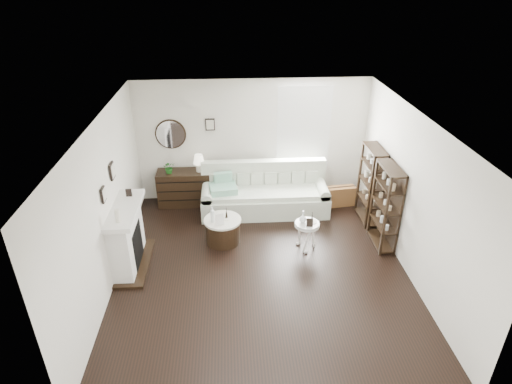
{
  "coord_description": "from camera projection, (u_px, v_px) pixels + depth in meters",
  "views": [
    {
      "loc": [
        -0.5,
        -6.0,
        4.71
      ],
      "look_at": [
        -0.05,
        0.8,
        1.11
      ],
      "focal_mm": 30.0,
      "sensor_mm": 36.0,
      "label": 1
    }
  ],
  "objects": [
    {
      "name": "potted_plant",
      "position": [
        169.0,
        167.0,
        9.13
      ],
      "size": [
        0.29,
        0.27,
        0.27
      ],
      "primitive_type": "imported",
      "rotation": [
        0.0,
        0.0,
        0.28
      ],
      "color": "#1A5518",
      "rests_on": "dresser"
    },
    {
      "name": "fireplace",
      "position": [
        128.0,
        239.0,
        7.4
      ],
      "size": [
        0.5,
        1.4,
        1.84
      ],
      "color": "white",
      "rests_on": "ground"
    },
    {
      "name": "sofa",
      "position": [
        264.0,
        195.0,
        9.21
      ],
      "size": [
        2.68,
        0.93,
        1.04
      ],
      "color": "beige",
      "rests_on": "ground"
    },
    {
      "name": "suitcase",
      "position": [
        340.0,
        196.0,
        9.44
      ],
      "size": [
        0.69,
        0.3,
        0.45
      ],
      "primitive_type": "cube",
      "rotation": [
        0.0,
        0.0,
        0.12
      ],
      "color": "brown",
      "rests_on": "ground"
    },
    {
      "name": "shelf_unit_near",
      "position": [
        386.0,
        207.0,
        7.86
      ],
      "size": [
        0.3,
        0.8,
        1.6
      ],
      "color": "black",
      "rests_on": "ground"
    },
    {
      "name": "eiffel_drum",
      "position": [
        226.0,
        213.0,
        8.05
      ],
      "size": [
        0.13,
        0.13,
        0.2
      ],
      "primitive_type": null,
      "rotation": [
        0.0,
        0.0,
        -0.16
      ],
      "color": "black",
      "rests_on": "drum_table"
    },
    {
      "name": "dresser",
      "position": [
        185.0,
        188.0,
        9.43
      ],
      "size": [
        1.17,
        0.5,
        0.78
      ],
      "color": "black",
      "rests_on": "ground"
    },
    {
      "name": "drum_table",
      "position": [
        223.0,
        230.0,
        8.17
      ],
      "size": [
        0.71,
        0.71,
        0.49
      ],
      "rotation": [
        0.0,
        0.0,
        -0.02
      ],
      "color": "black",
      "rests_on": "ground"
    },
    {
      "name": "bottle_drum",
      "position": [
        212.0,
        215.0,
        7.9
      ],
      "size": [
        0.07,
        0.07,
        0.31
      ],
      "primitive_type": "cylinder",
      "color": "silver",
      "rests_on": "drum_table"
    },
    {
      "name": "room",
      "position": [
        286.0,
        130.0,
        9.2
      ],
      "size": [
        5.5,
        5.5,
        5.5
      ],
      "color": "black",
      "rests_on": "ground"
    },
    {
      "name": "card_frame_drum",
      "position": [
        219.0,
        219.0,
        7.84
      ],
      "size": [
        0.17,
        0.1,
        0.21
      ],
      "primitive_type": "cube",
      "rotation": [
        -0.21,
        0.0,
        0.29
      ],
      "color": "white",
      "rests_on": "drum_table"
    },
    {
      "name": "shelf_unit_far",
      "position": [
        371.0,
        185.0,
        8.65
      ],
      "size": [
        0.3,
        0.8,
        1.6
      ],
      "color": "black",
      "rests_on": "ground"
    },
    {
      "name": "flask_ped",
      "position": [
        303.0,
        217.0,
        7.79
      ],
      "size": [
        0.13,
        0.13,
        0.25
      ],
      "primitive_type": null,
      "color": "silver",
      "rests_on": "pedestal_table"
    },
    {
      "name": "eiffel_ped",
      "position": [
        312.0,
        218.0,
        7.82
      ],
      "size": [
        0.12,
        0.12,
        0.18
      ],
      "primitive_type": null,
      "rotation": [
        0.0,
        0.0,
        -0.14
      ],
      "color": "black",
      "rests_on": "pedestal_table"
    },
    {
      "name": "pedestal_table",
      "position": [
        307.0,
        225.0,
        7.85
      ],
      "size": [
        0.46,
        0.46,
        0.55
      ],
      "rotation": [
        0.0,
        0.0,
        -0.11
      ],
      "color": "silver",
      "rests_on": "ground"
    },
    {
      "name": "table_lamp",
      "position": [
        199.0,
        163.0,
        9.18
      ],
      "size": [
        0.32,
        0.32,
        0.39
      ],
      "primitive_type": null,
      "rotation": [
        0.0,
        0.0,
        0.43
      ],
      "color": "white",
      "rests_on": "dresser"
    },
    {
      "name": "card_frame_ped",
      "position": [
        310.0,
        223.0,
        7.69
      ],
      "size": [
        0.12,
        0.06,
        0.16
      ],
      "primitive_type": "cube",
      "rotation": [
        -0.21,
        0.0,
        -0.11
      ],
      "color": "black",
      "rests_on": "pedestal_table"
    },
    {
      "name": "quilt",
      "position": [
        223.0,
        189.0,
        8.92
      ],
      "size": [
        0.61,
        0.52,
        0.14
      ],
      "primitive_type": "cube",
      "rotation": [
        0.0,
        0.0,
        0.14
      ],
      "color": "#27916D",
      "rests_on": "sofa"
    }
  ]
}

